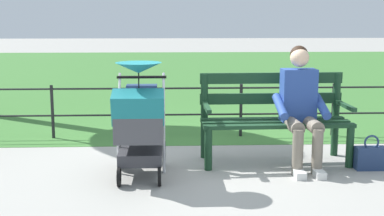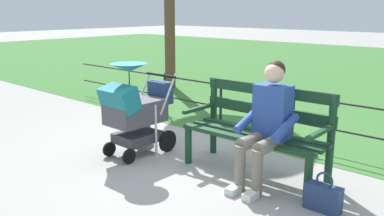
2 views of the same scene
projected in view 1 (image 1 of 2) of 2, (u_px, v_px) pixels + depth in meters
The scene contains 7 objects.
ground_plane at pixel (200, 164), 5.62m from camera, with size 60.00×60.00×0.00m, color #9E9B93.
grass_lawn at pixel (181, 73), 14.27m from camera, with size 40.00×16.00×0.01m, color #3D7533.
park_bench at pixel (274, 114), 5.68m from camera, with size 1.61×0.63×0.96m.
person_on_bench at pixel (301, 104), 5.44m from camera, with size 0.54×0.74×1.28m.
stroller at pixel (140, 119), 5.07m from camera, with size 0.52×0.89×1.15m.
handbag at pixel (371, 158), 5.41m from camera, with size 0.32×0.14×0.37m.
park_fence at pixel (232, 105), 6.83m from camera, with size 8.64×0.04×0.70m.
Camera 1 is at (0.32, 5.42, 1.60)m, focal length 48.60 mm.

